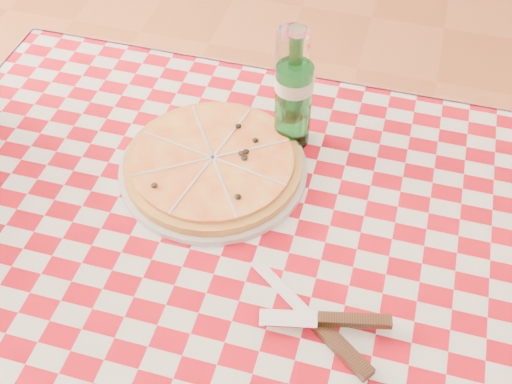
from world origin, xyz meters
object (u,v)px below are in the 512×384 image
Objects in this scene: dining_table at (258,280)px; pizza_plate at (213,163)px; water_bottle at (294,88)px; wine_glass at (292,68)px.

pizza_plate reaches higher than dining_table.
water_bottle reaches higher than wine_glass.
water_bottle is (-0.01, 0.26, 0.22)m from dining_table.
water_bottle is at bearing 91.40° from dining_table.
dining_table is 3.57× the size of pizza_plate.
water_bottle reaches higher than dining_table.
pizza_plate is 0.25m from wine_glass.
water_bottle is (0.11, 0.12, 0.10)m from pizza_plate.
water_bottle is 0.12m from wine_glass.
wine_glass is at bearing 95.36° from dining_table.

